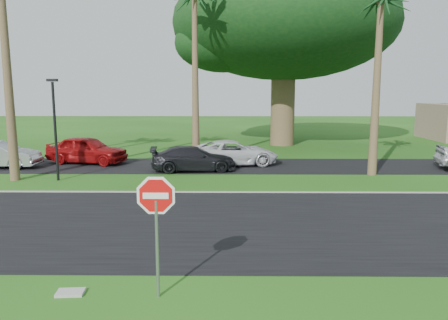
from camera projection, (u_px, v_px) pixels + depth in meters
name	position (u px, v px, depth m)	size (l,w,h in m)	color
ground	(158.00, 245.00, 11.79)	(120.00, 120.00, 0.00)	#1B4812
road	(168.00, 222.00, 13.77)	(120.00, 8.00, 0.02)	black
parking_strip	(194.00, 166.00, 24.13)	(120.00, 5.00, 0.02)	black
curb	(182.00, 192.00, 17.76)	(120.00, 0.12, 0.06)	gray
stop_sign_near	(156.00, 212.00, 8.54)	(1.05, 0.07, 2.62)	gray
palm_right_near	(381.00, 2.00, 20.28)	(5.00, 5.00, 9.50)	brown
canopy_tree	(284.00, 24.00, 32.04)	(16.50, 16.50, 13.12)	brown
streetlight_right	(55.00, 123.00, 19.83)	(0.45, 0.25, 4.64)	black
car_red	(87.00, 150.00, 24.75)	(1.83, 4.56, 1.55)	maroon
car_dark	(193.00, 159.00, 22.47)	(1.77, 4.36, 1.26)	black
car_minivan	(233.00, 153.00, 24.19)	(2.28, 4.93, 1.37)	silver
utility_slab	(70.00, 293.00, 8.93)	(0.55, 0.35, 0.06)	#A6A69E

